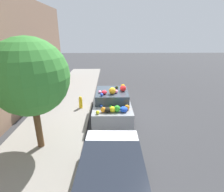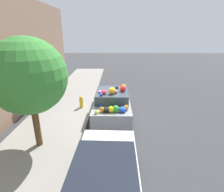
# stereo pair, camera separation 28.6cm
# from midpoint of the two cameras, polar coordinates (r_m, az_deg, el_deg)

# --- Properties ---
(ground_plane) EXTENTS (60.00, 60.00, 0.00)m
(ground_plane) POSITION_cam_midpoint_polar(r_m,az_deg,el_deg) (9.67, 0.27, -6.21)
(ground_plane) COLOR #38383A
(sidewalk_curb) EXTENTS (24.00, 3.20, 0.15)m
(sidewalk_curb) POSITION_cam_midpoint_polar(r_m,az_deg,el_deg) (10.03, -15.41, -5.50)
(sidewalk_curb) COLOR gray
(sidewalk_curb) RESTS_ON ground
(building_facade) EXTENTS (18.00, 1.20, 6.23)m
(building_facade) POSITION_cam_midpoint_polar(r_m,az_deg,el_deg) (10.14, -29.34, 10.77)
(building_facade) COLOR #846651
(building_facade) RESTS_ON ground
(street_tree) EXTENTS (2.65, 2.65, 4.07)m
(street_tree) POSITION_cam_midpoint_polar(r_m,az_deg,el_deg) (6.55, -24.51, 5.79)
(street_tree) COLOR brown
(street_tree) RESTS_ON sidewalk_curb
(fire_hydrant) EXTENTS (0.20, 0.20, 0.70)m
(fire_hydrant) POSITION_cam_midpoint_polar(r_m,az_deg,el_deg) (10.25, -9.24, -1.90)
(fire_hydrant) COLOR gold
(fire_hydrant) RESTS_ON sidewalk_curb
(art_car) EXTENTS (4.14, 1.89, 1.78)m
(art_car) POSITION_cam_midpoint_polar(r_m,az_deg,el_deg) (9.30, 0.91, -2.20)
(art_car) COLOR gray
(art_car) RESTS_ON ground
(parked_car_plain) EXTENTS (4.12, 1.85, 1.45)m
(parked_car_plain) POSITION_cam_midpoint_polar(r_m,az_deg,el_deg) (4.88, -0.56, -26.45)
(parked_car_plain) COLOR silver
(parked_car_plain) RESTS_ON ground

